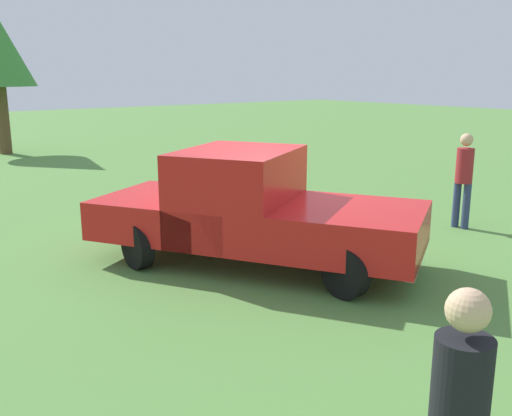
{
  "coord_description": "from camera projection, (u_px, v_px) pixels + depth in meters",
  "views": [
    {
      "loc": [
        -7.29,
        5.62,
        2.92
      ],
      "look_at": [
        -0.53,
        0.38,
        0.9
      ],
      "focal_mm": 40.23,
      "sensor_mm": 36.0,
      "label": 1
    }
  ],
  "objects": [
    {
      "name": "ground_plane",
      "position": [
        255.0,
        251.0,
        9.63
      ],
      "size": [
        80.0,
        80.0,
        0.0
      ],
      "primitive_type": "plane",
      "color": "#54843D"
    },
    {
      "name": "person_bystander",
      "position": [
        464.0,
        175.0,
        10.86
      ],
      "size": [
        0.35,
        0.35,
        1.82
      ],
      "rotation": [
        0.0,
        0.0,
        4.82
      ],
      "color": "navy",
      "rests_on": "ground_plane"
    },
    {
      "name": "pickup_truck",
      "position": [
        248.0,
        206.0,
        8.83
      ],
      "size": [
        5.34,
        4.27,
        1.78
      ],
      "rotation": [
        0.0,
        0.0,
        3.68
      ],
      "color": "black",
      "rests_on": "ground_plane"
    }
  ]
}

